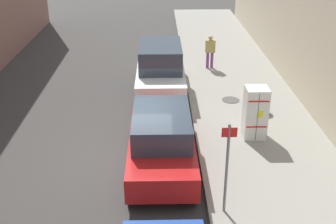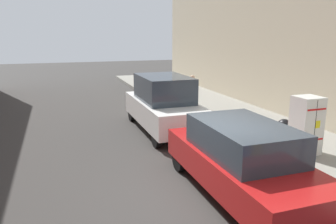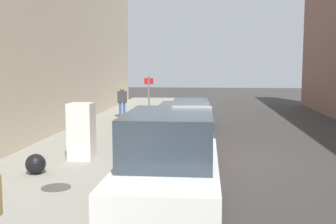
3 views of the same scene
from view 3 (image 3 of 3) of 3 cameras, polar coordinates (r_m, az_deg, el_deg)
The scene contains 11 objects.
ground_plane at distance 13.99m, azimuth 5.94°, elevation -6.25°, with size 80.00×80.00×0.00m, color #383533.
sidewalk_slab at distance 14.56m, azimuth -11.23°, elevation -5.51°, with size 4.42×44.00×0.16m, color gray.
discarded_refrigerator at distance 13.20m, azimuth -11.64°, elevation -2.57°, with size 0.73×0.72×1.74m.
manhole_cover at distance 10.51m, azimuth -14.92°, elevation -9.85°, with size 0.70×0.70×0.02m, color #47443F.
street_sign_post at distance 16.62m, azimuth -2.61°, elevation 1.19°, with size 0.36×0.07×2.45m.
fire_hydrant at distance 18.55m, azimuth -1.80°, elevation -1.32°, with size 0.22×0.22×0.74m.
trash_bag at distance 11.87m, azimuth -17.49°, elevation -6.73°, with size 0.54×0.54×0.54m, color black.
pedestrian_standing_near at distance 22.89m, azimuth -6.24°, elevation 1.62°, with size 0.48×0.22×1.66m.
parked_van_white at distance 8.55m, azimuth 0.18°, elevation -7.27°, with size 1.94×4.84×2.14m.
parked_suv_red at distance 14.12m, azimuth 2.24°, elevation -2.40°, with size 1.90×4.80×1.74m.
parked_hatchback_blue at distance 19.79m, azimuth 3.13°, elevation -0.26°, with size 1.75×4.19×1.44m.
Camera 3 is at (-0.18, -13.63, 3.12)m, focal length 45.00 mm.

